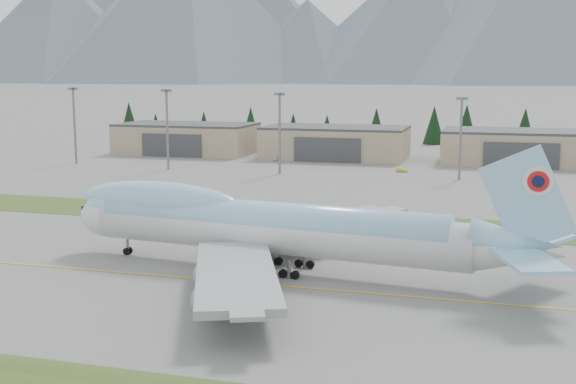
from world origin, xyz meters
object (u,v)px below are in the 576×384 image
(boeing_747_freighter, at_px, (270,226))
(hangar_center, at_px, (336,142))
(hangar_right, at_px, (520,147))
(service_vehicle_a, at_px, (276,161))
(service_vehicle_b, at_px, (402,172))
(hangar_left, at_px, (187,138))

(boeing_747_freighter, xyz_separation_m, hangar_center, (-20.96, 142.51, -1.17))
(hangar_right, xyz_separation_m, service_vehicle_a, (-77.15, -13.73, -5.39))
(service_vehicle_b, bearing_deg, hangar_right, -29.56)
(hangar_left, height_order, service_vehicle_a, hangar_left)
(hangar_left, bearing_deg, hangar_right, 0.00)
(service_vehicle_a, bearing_deg, service_vehicle_b, -15.29)
(service_vehicle_b, bearing_deg, hangar_left, 88.70)
(hangar_right, height_order, service_vehicle_b, hangar_right)
(boeing_747_freighter, relative_size, hangar_center, 1.58)
(boeing_747_freighter, relative_size, service_vehicle_a, 22.54)
(boeing_747_freighter, bearing_deg, hangar_center, 104.62)
(hangar_center, distance_m, hangar_right, 60.00)
(hangar_right, relative_size, service_vehicle_a, 14.29)
(boeing_747_freighter, bearing_deg, service_vehicle_a, 112.74)
(boeing_747_freighter, height_order, hangar_left, boeing_747_freighter)
(boeing_747_freighter, height_order, service_vehicle_a, boeing_747_freighter)
(hangar_right, distance_m, service_vehicle_b, 45.32)
(boeing_747_freighter, height_order, hangar_right, boeing_747_freighter)
(hangar_left, relative_size, service_vehicle_b, 13.60)
(hangar_left, distance_m, service_vehicle_a, 40.63)
(hangar_left, xyz_separation_m, service_vehicle_b, (81.33, -29.86, -5.39))
(hangar_center, relative_size, service_vehicle_b, 13.60)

